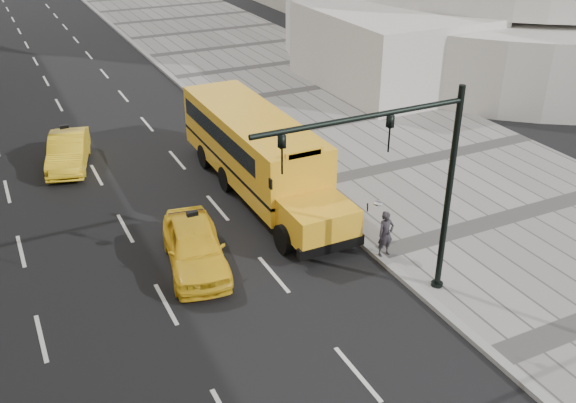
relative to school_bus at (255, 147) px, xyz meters
name	(u,v)px	position (x,y,z in m)	size (l,w,h in m)	color
ground	(153,222)	(-4.50, -0.96, -1.76)	(140.00, 140.00, 0.00)	black
sidewalk_museum	(422,161)	(7.50, -0.96, -1.69)	(12.00, 140.00, 0.15)	gray
curb_museum	(300,188)	(1.50, -0.96, -1.69)	(0.30, 140.00, 0.15)	gray
school_bus	(255,147)	(0.00, 0.00, 0.00)	(2.96, 11.56, 3.19)	yellow
taxi_near	(195,247)	(-4.04, -4.45, -1.01)	(1.77, 4.40, 1.50)	yellow
taxi_far	(68,151)	(-6.32, 5.44, -1.07)	(1.48, 4.24, 1.40)	yellow
pedestrian	(386,234)	(1.65, -6.70, -0.83)	(0.57, 0.37, 1.56)	#29252C
traffic_signal	(410,176)	(0.69, -8.88, 2.33)	(6.18, 0.36, 6.40)	black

